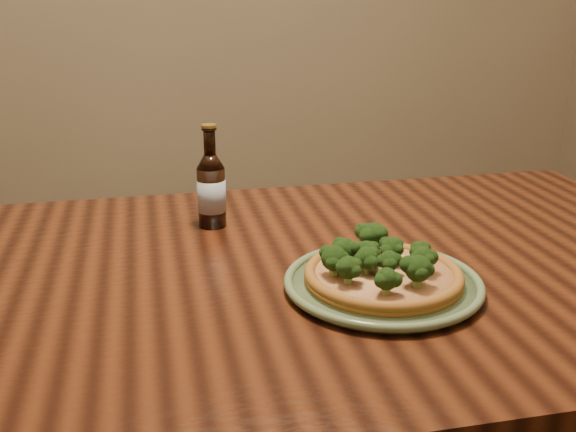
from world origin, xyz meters
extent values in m
cube|color=#3F1B0D|center=(0.00, 0.10, 0.73)|extent=(1.60, 0.90, 0.04)
cylinder|color=#3F1B0D|center=(0.73, 0.48, 0.35)|extent=(0.07, 0.07, 0.71)
cylinder|color=#5E734F|center=(0.15, -0.01, 0.76)|extent=(0.28, 0.28, 0.01)
torus|color=#5E734F|center=(0.15, -0.01, 0.76)|extent=(0.31, 0.31, 0.01)
torus|color=#5E734F|center=(0.15, -0.01, 0.76)|extent=(0.24, 0.24, 0.01)
cylinder|color=#955C21|center=(0.15, -0.01, 0.77)|extent=(0.24, 0.24, 0.01)
torus|color=#955C21|center=(0.15, -0.01, 0.78)|extent=(0.24, 0.24, 0.02)
cylinder|color=beige|center=(0.15, -0.01, 0.78)|extent=(0.21, 0.21, 0.01)
sphere|color=#284C17|center=(0.15, -0.02, 0.80)|extent=(0.03, 0.03, 0.03)
sphere|color=#284C17|center=(0.13, -0.08, 0.80)|extent=(0.05, 0.05, 0.03)
sphere|color=#284C17|center=(0.17, 0.02, 0.81)|extent=(0.05, 0.05, 0.04)
sphere|color=#284C17|center=(0.07, -0.01, 0.81)|extent=(0.05, 0.05, 0.04)
sphere|color=#284C17|center=(0.18, -0.07, 0.81)|extent=(0.05, 0.05, 0.04)
sphere|color=#284C17|center=(0.22, 0.01, 0.80)|extent=(0.04, 0.04, 0.03)
sphere|color=#284C17|center=(0.13, 0.02, 0.80)|extent=(0.04, 0.04, 0.03)
sphere|color=#284C17|center=(0.09, -0.04, 0.80)|extent=(0.05, 0.05, 0.03)
sphere|color=#284C17|center=(0.21, -0.03, 0.80)|extent=(0.04, 0.04, 0.03)
sphere|color=#284C17|center=(0.16, 0.07, 0.81)|extent=(0.06, 0.06, 0.04)
sphere|color=#284C17|center=(0.12, -0.01, 0.80)|extent=(0.04, 0.04, 0.03)
sphere|color=#284C17|center=(0.10, 0.03, 0.81)|extent=(0.05, 0.05, 0.04)
cylinder|color=black|center=(-0.07, 0.33, 0.81)|extent=(0.05, 0.05, 0.12)
cone|color=black|center=(-0.07, 0.33, 0.88)|extent=(0.05, 0.05, 0.03)
cylinder|color=black|center=(-0.07, 0.33, 0.92)|extent=(0.02, 0.02, 0.05)
torus|color=black|center=(-0.07, 0.33, 0.94)|extent=(0.03, 0.03, 0.00)
cylinder|color=#A58C33|center=(-0.07, 0.33, 0.95)|extent=(0.03, 0.03, 0.01)
cylinder|color=#A0ADC1|center=(-0.07, 0.33, 0.81)|extent=(0.05, 0.05, 0.06)
camera|label=1|loc=(-0.19, -0.90, 1.20)|focal=42.00mm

